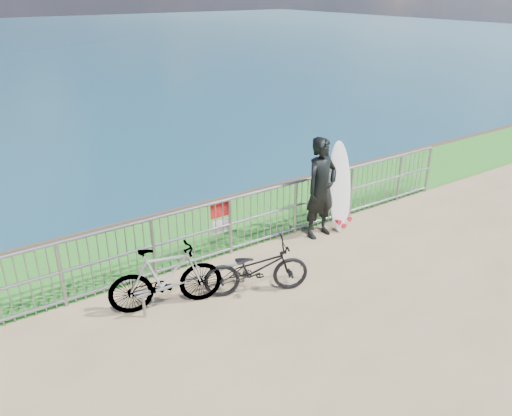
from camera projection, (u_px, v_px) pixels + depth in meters
grass_strip at (224, 224)px, 10.40m from camera, size 120.00×120.00×0.00m
railing at (254, 219)px, 9.34m from camera, size 10.06×0.10×1.13m
surfer at (321, 188)px, 9.59m from camera, size 0.77×0.54×2.01m
surfboard at (340, 191)px, 9.90m from camera, size 0.58×0.54×1.84m
bicycle_near at (256, 268)px, 7.96m from camera, size 1.80×1.19×0.89m
bicycle_far at (166, 277)px, 7.57m from camera, size 1.82×0.94×1.05m
bike_rack at (196, 280)px, 7.84m from camera, size 1.97×0.05×0.41m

